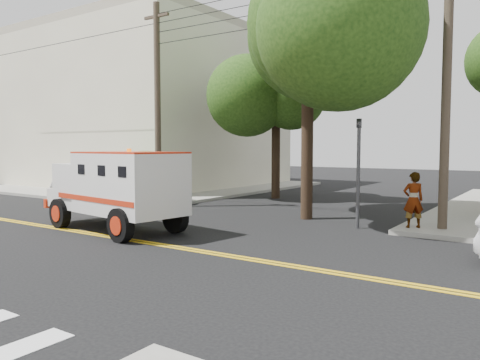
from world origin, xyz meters
The scene contains 12 objects.
ground centered at (0.00, 0.00, 0.00)m, with size 100.00×100.00×0.00m, color black.
sidewalk_nw centered at (-13.50, 13.50, 0.07)m, with size 17.00×17.00×0.15m, color gray.
building_left centered at (-15.50, 15.00, 5.15)m, with size 16.00×14.00×10.00m, color beige.
utility_pole_left centered at (-5.60, 6.00, 4.50)m, with size 0.28×0.28×9.00m, color #382D23.
utility_pole_right centered at (6.30, 6.20, 4.50)m, with size 0.28×0.28×9.00m, color #382D23.
tree_main centered at (1.94, 6.21, 7.20)m, with size 6.08×5.70×9.85m.
tree_left centered at (-2.68, 11.79, 5.73)m, with size 4.48×4.20×7.70m.
traffic_signal centered at (3.80, 5.60, 2.23)m, with size 0.15×0.18×3.60m.
accessibility_sign centered at (-6.20, 6.17, 1.37)m, with size 0.45×0.10×2.02m.
palm_planter centered at (-7.44, 6.62, 1.65)m, with size 3.52×2.63×2.36m.
armored_truck centered at (-2.42, 0.85, 1.44)m, with size 5.79×2.88×2.53m.
pedestrian_a centered at (5.50, 5.85, 1.03)m, with size 0.64×0.42×1.75m, color gray.
Camera 1 is at (9.21, -9.20, 2.67)m, focal length 35.00 mm.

